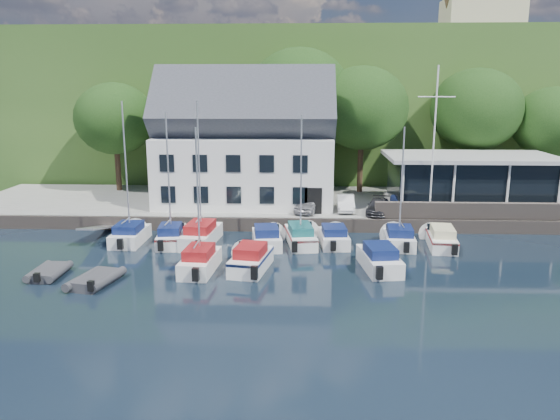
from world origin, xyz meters
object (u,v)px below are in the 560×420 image
Objects in this scene: boat_r1_2 at (199,175)px; boat_r1_3 at (267,236)px; boat_r2_2 at (251,257)px; boat_r1_4 at (301,181)px; car_dgrey at (378,206)px; boat_r1_7 at (441,236)px; dinghy_1 at (95,278)px; car_white at (345,203)px; harbor_building at (245,150)px; dinghy_0 at (49,271)px; car_blue at (408,202)px; boat_r2_3 at (379,257)px; car_silver at (309,203)px; flagpole at (434,143)px; boat_r1_5 at (334,235)px; boat_r2_1 at (198,193)px; boat_r1_1 at (169,181)px; boat_r1_0 at (127,181)px; boat_r1_6 at (402,183)px; club_pavilion at (469,180)px.

boat_r1_2 is 6.02m from boat_r1_3.
boat_r1_4 is at bearing 72.01° from boat_r2_2.
car_dgrey is 13.65m from boat_r2_2.
dinghy_1 is at bearing -152.72° from boat_r1_7.
boat_r1_4 is at bearing -118.90° from car_white.
dinghy_0 is (-9.55, -15.70, -5.01)m from harbor_building.
boat_r2_2 is at bearing -104.82° from boat_r1_3.
boat_r1_2 is at bearing 42.79° from dinghy_0.
car_blue is 1.24× the size of dinghy_1.
boat_r2_3 is at bearing -82.65° from car_dgrey.
boat_r1_4 is at bearing 49.21° from dinghy_1.
harbor_building is at bearing 96.40° from boat_r1_3.
car_silver is 0.41× the size of boat_r1_2.
boat_r1_3 is at bearing -171.82° from boat_r1_7.
boat_r1_2 is (-16.23, -4.25, -1.74)m from flagpole.
car_dgrey is 0.72× the size of boat_r1_3.
boat_r1_5 is at bearing -10.93° from boat_r1_4.
boat_r1_5 is 0.55× the size of boat_r2_1.
car_dgrey is 0.74× the size of boat_r1_5.
car_silver is at bearing -169.27° from car_dgrey.
flagpole reaches higher than boat_r1_2.
boat_r1_2 reaches higher than boat_r2_3.
flagpole is 18.90m from boat_r1_1.
boat_r1_0 is (-21.12, -4.27, -2.13)m from flagpole.
flagpole reaches higher than boat_r1_5.
boat_r1_5 is (1.61, -5.52, -0.97)m from car_silver.
car_blue is at bearing 14.80° from boat_r1_1.
flagpole is at bearing 54.23° from boat_r2_3.
harbor_building is at bearing 108.89° from boat_r1_4.
boat_r1_6 is 4.52m from boat_r1_7.
car_blue is 18.35m from boat_r1_1.
harbor_building is at bearing 106.92° from boat_r2_2.
car_silver is at bearing 171.79° from flagpole.
boat_r2_3 is (-1.24, -10.02, -0.79)m from car_dgrey.
boat_r1_4 is (-13.43, -8.23, 1.31)m from club_pavilion.
car_dgrey is 0.44× the size of boat_r1_6.
boat_r1_6 is 1.36× the size of boat_r1_7.
boat_r1_0 is 8.30m from dinghy_0.
boat_r1_6 is 2.64× the size of dinghy_1.
boat_r2_1 is at bearing 37.95° from dinghy_1.
flagpole is 1.74× the size of boat_r1_7.
boat_r2_3 is (-8.81, -13.16, -2.29)m from club_pavilion.
dinghy_1 is (-11.65, -13.56, -1.27)m from car_silver.
boat_r1_0 is 8.06m from boat_r2_1.
boat_r1_2 reaches higher than boat_r1_1.
car_silver is 0.67× the size of boat_r2_2.
car_dgrey is 13.98m from boat_r1_2.
dinghy_0 is at bearing -121.30° from harbor_building.
boat_r1_4 is 2.70× the size of dinghy_1.
boat_r2_3 reaches higher than boat_r1_3.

